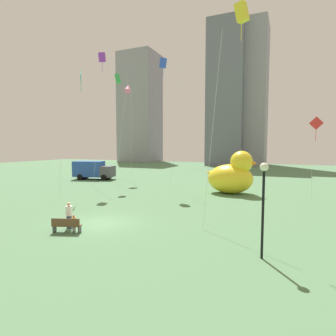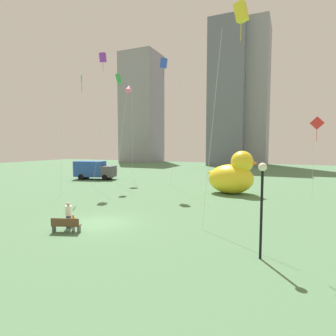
{
  "view_description": "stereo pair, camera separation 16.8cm",
  "coord_description": "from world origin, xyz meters",
  "px_view_note": "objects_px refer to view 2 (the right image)",
  "views": [
    {
      "loc": [
        11.51,
        -14.86,
        5.23
      ],
      "look_at": [
        2.16,
        6.55,
        3.35
      ],
      "focal_mm": 29.39,
      "sensor_mm": 36.0,
      "label": 1
    },
    {
      "loc": [
        11.66,
        -14.8,
        5.23
      ],
      "look_at": [
        2.16,
        6.55,
        3.35
      ],
      "focal_mm": 29.39,
      "sensor_mm": 36.0,
      "label": 2
    }
  ],
  "objects_px": {
    "person_adult": "(69,214)",
    "kite_blue": "(164,64)",
    "kite_pink": "(129,88)",
    "kite_green": "(119,79)",
    "kite_yellow": "(241,14)",
    "box_truck": "(94,170)",
    "kite_purple": "(103,59)",
    "kite_red": "(317,126)",
    "lamppost": "(262,191)",
    "park_bench": "(66,225)",
    "person_child": "(73,222)",
    "giant_inflatable_duck": "(233,175)",
    "kite_teal": "(79,82)"
  },
  "relations": [
    {
      "from": "park_bench",
      "to": "lamppost",
      "type": "relative_size",
      "value": 0.4
    },
    {
      "from": "lamppost",
      "to": "kite_purple",
      "type": "relative_size",
      "value": 0.27
    },
    {
      "from": "giant_inflatable_duck",
      "to": "kite_purple",
      "type": "height_order",
      "value": "kite_purple"
    },
    {
      "from": "park_bench",
      "to": "person_adult",
      "type": "bearing_deg",
      "value": 122.7
    },
    {
      "from": "person_child",
      "to": "box_truck",
      "type": "distance_m",
      "value": 26.93
    },
    {
      "from": "kite_yellow",
      "to": "kite_pink",
      "type": "bearing_deg",
      "value": 136.49
    },
    {
      "from": "park_bench",
      "to": "kite_yellow",
      "type": "distance_m",
      "value": 16.74
    },
    {
      "from": "lamppost",
      "to": "kite_purple",
      "type": "distance_m",
      "value": 28.8
    },
    {
      "from": "lamppost",
      "to": "kite_yellow",
      "type": "height_order",
      "value": "kite_yellow"
    },
    {
      "from": "kite_pink",
      "to": "kite_yellow",
      "type": "xyz_separation_m",
      "value": [
        19.85,
        -18.84,
        -0.68
      ]
    },
    {
      "from": "box_truck",
      "to": "kite_teal",
      "type": "relative_size",
      "value": 0.49
    },
    {
      "from": "person_adult",
      "to": "kite_teal",
      "type": "height_order",
      "value": "kite_teal"
    },
    {
      "from": "kite_teal",
      "to": "person_child",
      "type": "bearing_deg",
      "value": -50.68
    },
    {
      "from": "park_bench",
      "to": "kite_red",
      "type": "distance_m",
      "value": 23.63
    },
    {
      "from": "giant_inflatable_duck",
      "to": "lamppost",
      "type": "relative_size",
      "value": 1.27
    },
    {
      "from": "kite_purple",
      "to": "giant_inflatable_duck",
      "type": "bearing_deg",
      "value": 5.68
    },
    {
      "from": "person_child",
      "to": "kite_red",
      "type": "height_order",
      "value": "kite_red"
    },
    {
      "from": "kite_green",
      "to": "person_adult",
      "type": "bearing_deg",
      "value": -65.36
    },
    {
      "from": "park_bench",
      "to": "kite_purple",
      "type": "bearing_deg",
      "value": 119.78
    },
    {
      "from": "person_child",
      "to": "giant_inflatable_duck",
      "type": "distance_m",
      "value": 18.68
    },
    {
      "from": "kite_purple",
      "to": "kite_yellow",
      "type": "relative_size",
      "value": 1.19
    },
    {
      "from": "park_bench",
      "to": "person_child",
      "type": "xyz_separation_m",
      "value": [
        0.22,
        0.41,
        0.08
      ]
    },
    {
      "from": "kite_teal",
      "to": "kite_red",
      "type": "bearing_deg",
      "value": 13.33
    },
    {
      "from": "person_child",
      "to": "kite_teal",
      "type": "xyz_separation_m",
      "value": [
        -9.36,
        11.42,
        11.63
      ]
    },
    {
      "from": "kite_purple",
      "to": "kite_yellow",
      "type": "distance_m",
      "value": 21.65
    },
    {
      "from": "kite_pink",
      "to": "kite_green",
      "type": "bearing_deg",
      "value": -71.62
    },
    {
      "from": "person_child",
      "to": "kite_purple",
      "type": "xyz_separation_m",
      "value": [
        -9.56,
        15.92,
        15.47
      ]
    },
    {
      "from": "kite_teal",
      "to": "kite_blue",
      "type": "relative_size",
      "value": 0.86
    },
    {
      "from": "box_truck",
      "to": "kite_teal",
      "type": "bearing_deg",
      "value": -57.28
    },
    {
      "from": "giant_inflatable_duck",
      "to": "park_bench",
      "type": "bearing_deg",
      "value": -110.16
    },
    {
      "from": "kite_green",
      "to": "kite_blue",
      "type": "bearing_deg",
      "value": -6.87
    },
    {
      "from": "person_adult",
      "to": "box_truck",
      "type": "bearing_deg",
      "value": 125.55
    },
    {
      "from": "person_adult",
      "to": "kite_blue",
      "type": "height_order",
      "value": "kite_blue"
    },
    {
      "from": "box_truck",
      "to": "kite_green",
      "type": "distance_m",
      "value": 14.66
    },
    {
      "from": "kite_teal",
      "to": "kite_red",
      "type": "relative_size",
      "value": 1.68
    },
    {
      "from": "kite_yellow",
      "to": "kite_green",
      "type": "bearing_deg",
      "value": 143.26
    },
    {
      "from": "person_child",
      "to": "lamppost",
      "type": "distance_m",
      "value": 11.25
    },
    {
      "from": "lamppost",
      "to": "kite_red",
      "type": "relative_size",
      "value": 0.56
    },
    {
      "from": "kite_pink",
      "to": "kite_blue",
      "type": "height_order",
      "value": "kite_blue"
    },
    {
      "from": "kite_red",
      "to": "box_truck",
      "type": "bearing_deg",
      "value": 171.24
    },
    {
      "from": "giant_inflatable_duck",
      "to": "box_truck",
      "type": "distance_m",
      "value": 22.7
    },
    {
      "from": "person_adult",
      "to": "kite_green",
      "type": "xyz_separation_m",
      "value": [
        -8.37,
        18.23,
        13.11
      ]
    },
    {
      "from": "kite_red",
      "to": "lamppost",
      "type": "bearing_deg",
      "value": -101.32
    },
    {
      "from": "kite_blue",
      "to": "box_truck",
      "type": "bearing_deg",
      "value": 164.17
    },
    {
      "from": "giant_inflatable_duck",
      "to": "kite_red",
      "type": "bearing_deg",
      "value": -3.47
    },
    {
      "from": "kite_purple",
      "to": "kite_pink",
      "type": "xyz_separation_m",
      "value": [
        -1.29,
        8.02,
        -2.02
      ]
    },
    {
      "from": "giant_inflatable_duck",
      "to": "kite_yellow",
      "type": "height_order",
      "value": "kite_yellow"
    },
    {
      "from": "kite_teal",
      "to": "giant_inflatable_duck",
      "type": "bearing_deg",
      "value": 21.15
    },
    {
      "from": "person_adult",
      "to": "kite_purple",
      "type": "relative_size",
      "value": 0.1
    },
    {
      "from": "giant_inflatable_duck",
      "to": "box_truck",
      "type": "xyz_separation_m",
      "value": [
        -22.3,
        4.18,
        -0.56
      ]
    }
  ]
}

